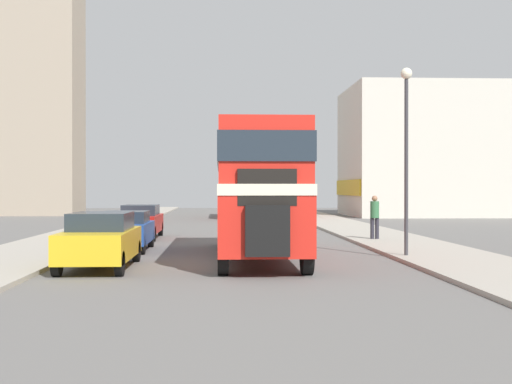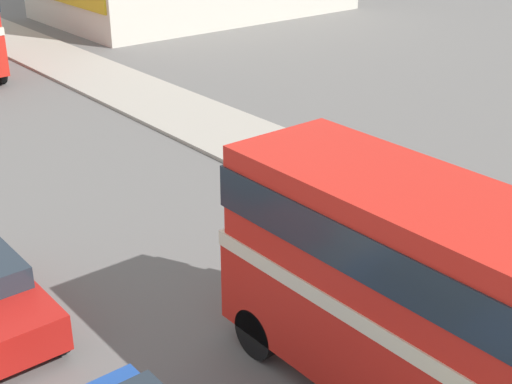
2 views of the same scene
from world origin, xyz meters
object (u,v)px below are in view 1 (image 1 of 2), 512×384
at_px(pedestrian_walking, 375,214).
at_px(street_lamp, 406,133).
at_px(bus_distant, 252,183).
at_px(car_parked_mid, 125,230).
at_px(car_parked_far, 140,221).
at_px(double_decker_bus, 256,183).
at_px(car_parked_near, 100,240).

xyz_separation_m(pedestrian_walking, street_lamp, (-0.58, -7.18, 2.82)).
relative_size(bus_distant, street_lamp, 1.64).
relative_size(car_parked_mid, pedestrian_walking, 2.19).
bearing_deg(bus_distant, pedestrian_walking, -80.29).
height_order(car_parked_mid, street_lamp, street_lamp).
xyz_separation_m(bus_distant, car_parked_far, (-5.90, -20.97, -1.81)).
height_order(bus_distant, car_parked_far, bus_distant).
bearing_deg(bus_distant, car_parked_mid, -102.03).
height_order(pedestrian_walking, street_lamp, street_lamp).
relative_size(double_decker_bus, car_parked_far, 2.40).
bearing_deg(car_parked_far, double_decker_bus, -62.30).
bearing_deg(street_lamp, car_parked_far, 134.20).
distance_m(car_parked_mid, car_parked_far, 6.11).
height_order(bus_distant, street_lamp, street_lamp).
bearing_deg(car_parked_far, car_parked_mid, -88.78).
bearing_deg(street_lamp, pedestrian_walking, 85.41).
distance_m(car_parked_mid, street_lamp, 10.34).
bearing_deg(car_parked_mid, double_decker_bus, -31.34).
relative_size(car_parked_near, car_parked_far, 0.97).
height_order(bus_distant, car_parked_near, bus_distant).
bearing_deg(pedestrian_walking, street_lamp, -94.59).
distance_m(double_decker_bus, bus_distant, 29.86).
bearing_deg(bus_distant, car_parked_far, -105.72).
relative_size(double_decker_bus, car_parked_near, 2.47).
bearing_deg(car_parked_near, pedestrian_walking, 43.89).
distance_m(car_parked_near, car_parked_far, 11.73).
xyz_separation_m(car_parked_mid, street_lamp, (9.19, -3.48, 3.22)).
relative_size(car_parked_near, pedestrian_walking, 2.50).
height_order(double_decker_bus, car_parked_near, double_decker_bus).
xyz_separation_m(car_parked_mid, car_parked_far, (-0.13, 6.11, 0.04)).
bearing_deg(double_decker_bus, bus_distant, 87.61).
relative_size(car_parked_far, street_lamp, 0.79).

